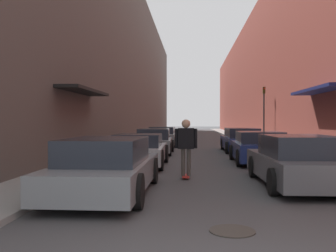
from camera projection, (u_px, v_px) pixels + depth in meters
ground at (195, 141)px, 30.63m from camera, size 152.53×152.53×0.00m
curb_strip_left at (153, 137)px, 37.81m from camera, size 1.80×69.33×0.12m
curb_strip_right at (237, 137)px, 37.28m from camera, size 1.80×69.33×0.12m
building_row_left at (124, 67)px, 37.89m from camera, size 4.90×69.33×14.33m
building_row_right at (267, 79)px, 37.01m from camera, size 4.90×69.33×11.61m
parked_car_left_0 at (107, 167)px, 8.54m from camera, size 2.02×4.77×1.30m
parked_car_left_1 at (139, 150)px, 13.79m from camera, size 1.98×4.05×1.20m
parked_car_left_2 at (154, 142)px, 18.97m from camera, size 1.87×3.97×1.28m
parked_car_left_3 at (163, 137)px, 24.35m from camera, size 1.88×4.18×1.28m
parked_car_right_0 at (297, 162)px, 9.64m from camera, size 1.94×4.49×1.31m
parked_car_right_1 at (259, 148)px, 14.82m from camera, size 2.02×3.99×1.26m
parked_car_right_2 at (241, 140)px, 20.18m from camera, size 1.94×4.66×1.29m
skateboarder at (186, 142)px, 10.94m from camera, size 0.66×0.78×1.72m
manhole_cover at (232, 231)px, 5.69m from camera, size 0.70×0.70×0.02m
traffic_light at (264, 109)px, 25.11m from camera, size 0.16×0.22×3.83m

